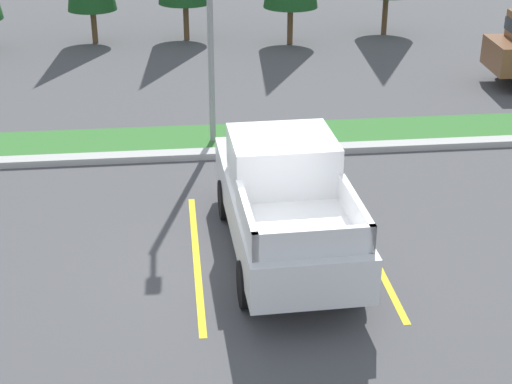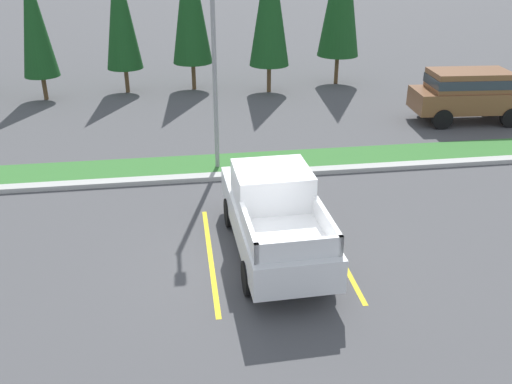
{
  "view_description": "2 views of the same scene",
  "coord_description": "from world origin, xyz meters",
  "views": [
    {
      "loc": [
        -1.35,
        -11.5,
        6.79
      ],
      "look_at": [
        0.01,
        0.63,
        1.1
      ],
      "focal_mm": 54.34,
      "sensor_mm": 36.0,
      "label": 1
    },
    {
      "loc": [
        -1.63,
        -11.09,
        7.15
      ],
      "look_at": [
        0.14,
        1.02,
        1.35
      ],
      "focal_mm": 38.89,
      "sensor_mm": 36.0,
      "label": 2
    }
  ],
  "objects": [
    {
      "name": "parking_line_far",
      "position": [
        2.03,
        0.37,
        0.0
      ],
      "size": [
        0.12,
        4.8,
        0.01
      ],
      "primitive_type": "cube",
      "color": "yellow",
      "rests_on": "ground"
    },
    {
      "name": "ground_plane",
      "position": [
        0.0,
        0.0,
        0.0
      ],
      "size": [
        120.0,
        120.0,
        0.0
      ],
      "primitive_type": "plane",
      "color": "#4C4C4F"
    },
    {
      "name": "suv_distant",
      "position": [
        10.08,
        9.36,
        1.24
      ],
      "size": [
        4.71,
        2.2,
        2.1
      ],
      "color": "black",
      "rests_on": "ground"
    },
    {
      "name": "cypress_tree_center",
      "position": [
        -3.97,
        16.02,
        3.85
      ],
      "size": [
        1.7,
        1.7,
        6.54
      ],
      "color": "brown",
      "rests_on": "ground"
    },
    {
      "name": "street_light",
      "position": [
        -0.43,
        5.74,
        3.81
      ],
      "size": [
        0.24,
        1.49,
        6.54
      ],
      "color": "gray",
      "rests_on": "ground"
    },
    {
      "name": "pickup_truck_main",
      "position": [
        0.48,
        0.42,
        1.04
      ],
      "size": [
        2.1,
        5.28,
        2.1
      ],
      "color": "black",
      "rests_on": "ground"
    },
    {
      "name": "grass_median",
      "position": [
        0.0,
        6.1,
        0.03
      ],
      "size": [
        56.0,
        1.8,
        0.06
      ],
      "primitive_type": "cube",
      "color": "#387533",
      "rests_on": "ground"
    },
    {
      "name": "cypress_tree_rightmost",
      "position": [
        2.84,
        15.12,
        4.26
      ],
      "size": [
        1.88,
        1.88,
        7.24
      ],
      "color": "brown",
      "rests_on": "ground"
    },
    {
      "name": "cypress_tree_left_inner",
      "position": [
        -7.66,
        15.27,
        3.59
      ],
      "size": [
        1.59,
        1.59,
        6.11
      ],
      "color": "brown",
      "rests_on": "ground"
    },
    {
      "name": "curb_strip",
      "position": [
        0.0,
        5.0,
        0.07
      ],
      "size": [
        56.0,
        0.4,
        0.15
      ],
      "primitive_type": "cube",
      "color": "#B2B2AD",
      "rests_on": "ground"
    },
    {
      "name": "parking_line_near",
      "position": [
        -1.07,
        0.37,
        0.0
      ],
      "size": [
        0.12,
        4.8,
        0.01
      ],
      "primitive_type": "cube",
      "color": "yellow",
      "rests_on": "ground"
    }
  ]
}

